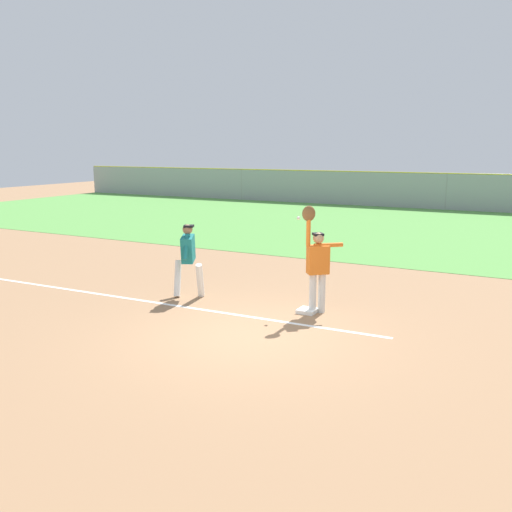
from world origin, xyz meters
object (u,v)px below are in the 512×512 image
object	(u,v)px
fielder	(317,261)
parked_car_blue	(284,187)
runner	(188,255)
parked_car_tan	(364,190)
baseball	(298,218)
first_base	(307,311)
parked_car_red	(458,193)

from	to	relation	value
fielder	parked_car_blue	bearing A→B (deg)	-13.13
fielder	runner	world-z (taller)	fielder
fielder	parked_car_tan	world-z (taller)	fielder
parked_car_blue	parked_car_tan	bearing A→B (deg)	2.57
baseball	parked_car_tan	distance (m)	26.05
runner	first_base	bearing A→B (deg)	-21.30
baseball	parked_car_blue	size ratio (longest dim) A/B	0.02
first_base	baseball	size ratio (longest dim) A/B	5.14
first_base	parked_car_blue	bearing A→B (deg)	115.56
first_base	parked_car_red	bearing A→B (deg)	90.69
baseball	parked_car_red	world-z (taller)	baseball
runner	baseball	world-z (taller)	baseball
baseball	parked_car_tan	bearing A→B (deg)	103.17
fielder	baseball	world-z (taller)	fielder
parked_car_blue	fielder	bearing A→B (deg)	-63.85
first_base	fielder	size ratio (longest dim) A/B	0.17
first_base	parked_car_blue	xyz separation A→B (m)	(-12.16, 25.43, 0.63)
runner	parked_car_tan	bearing A→B (deg)	73.60
fielder	parked_car_tan	size ratio (longest dim) A/B	0.51
runner	parked_car_red	distance (m)	26.04
runner	parked_car_blue	xyz separation A→B (m)	(-9.23, 25.56, -0.32)
first_base	parked_car_tan	size ratio (longest dim) A/B	0.09
runner	parked_car_tan	size ratio (longest dim) A/B	0.39
runner	parked_car_red	size ratio (longest dim) A/B	0.38
first_base	parked_car_red	xyz separation A→B (m)	(-0.31, 25.77, 0.63)
baseball	parked_car_red	xyz separation A→B (m)	(0.07, 25.44, -1.29)
parked_car_blue	parked_car_tan	xyz separation A→B (m)	(5.86, 0.24, 0.00)
runner	fielder	bearing A→B (deg)	-19.77
fielder	baseball	bearing A→B (deg)	26.50
first_base	parked_car_blue	world-z (taller)	parked_car_blue
parked_car_red	fielder	bearing A→B (deg)	-86.06
fielder	parked_car_red	bearing A→B (deg)	-38.01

